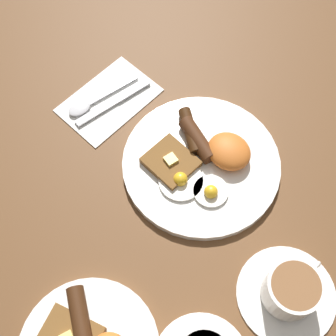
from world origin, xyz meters
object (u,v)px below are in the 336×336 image
(knife, at_px, (117,99))
(spoon, at_px, (87,104))
(breakfast_plate_near, at_px, (202,161))
(teacup_near, at_px, (290,291))

(knife, height_order, spoon, spoon)
(knife, xyz_separation_m, spoon, (0.03, 0.05, 0.00))
(breakfast_plate_near, bearing_deg, teacup_near, 162.89)
(teacup_near, height_order, knife, teacup_near)
(teacup_near, relative_size, spoon, 1.00)
(knife, bearing_deg, spoon, -25.27)
(breakfast_plate_near, distance_m, teacup_near, 0.27)
(knife, bearing_deg, teacup_near, 90.26)
(teacup_near, xyz_separation_m, knife, (0.47, -0.07, -0.02))
(spoon, bearing_deg, teacup_near, 98.06)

